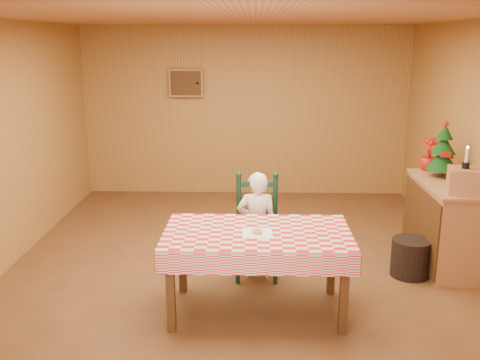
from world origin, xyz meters
The scene contains 13 objects.
ground centered at (0.00, 0.00, 0.00)m, with size 6.00×6.00×0.00m, color brown.
cabin_walls centered at (0.00, 0.53, 1.83)m, with size 5.10×6.05×2.65m.
dining_table centered at (0.18, -0.87, 0.69)m, with size 1.66×0.96×0.77m.
ladder_chair centered at (0.18, -0.09, 0.50)m, with size 0.44×0.40×1.08m.
seated_child centered at (0.18, -0.14, 0.56)m, with size 0.41×0.27×1.12m, color white.
napkin centered at (0.18, -0.92, 0.77)m, with size 0.26×0.26×0.00m, color white.
donut centered at (0.18, -0.92, 0.79)m, with size 0.09×0.09×0.03m, color gold.
shelf_unit centered at (2.21, 0.24, 0.47)m, with size 0.54×1.24×0.93m.
crate centered at (2.22, -0.16, 1.06)m, with size 0.30×0.30×0.25m, color #B37A50.
christmas_tree centered at (2.22, 0.49, 1.21)m, with size 0.34×0.34×0.62m.
flower_arrangement centered at (2.17, 0.79, 1.12)m, with size 0.21×0.21×0.37m, color #AE1910.
candle_set centered at (2.22, -0.16, 1.24)m, with size 0.07×0.07×0.22m.
storage_bin centered at (1.78, -0.07, 0.20)m, with size 0.40×0.40×0.40m, color black.
Camera 1 is at (0.16, -5.29, 2.41)m, focal length 40.00 mm.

